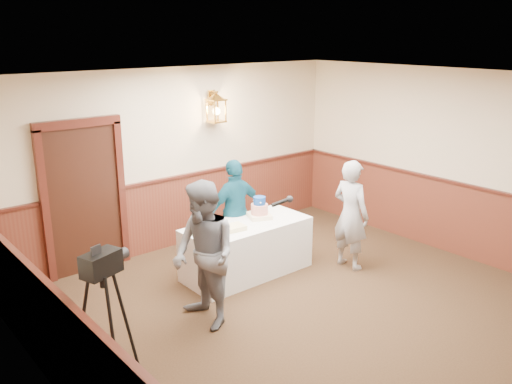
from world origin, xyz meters
TOP-DOWN VIEW (x-y plane):
  - ground at (0.00, 0.00)m, footprint 7.00×7.00m
  - room_shell at (-0.05, 0.45)m, footprint 6.02×7.02m
  - display_table at (0.06, 1.90)m, footprint 1.80×0.80m
  - tiered_cake at (0.35, 1.97)m, footprint 0.39×0.39m
  - sheet_cake_yellow at (-0.24, 1.82)m, footprint 0.32×0.26m
  - sheet_cake_green at (-0.66, 2.02)m, footprint 0.31×0.28m
  - interviewer at (-1.17, 1.14)m, footprint 1.51×0.88m
  - baker at (1.35, 1.13)m, footprint 0.41×0.60m
  - assistant_p at (0.21, 2.34)m, footprint 0.92×0.41m
  - tv_camera_rig at (-2.60, 0.65)m, footprint 0.57×0.53m

SIDE VIEW (x-z plane):
  - ground at x=0.00m, z-range 0.00..0.00m
  - display_table at x=0.06m, z-range 0.00..0.75m
  - tv_camera_rig at x=-2.60m, z-range -0.07..1.37m
  - assistant_p at x=0.21m, z-range 0.00..1.56m
  - sheet_cake_green at x=-0.66m, z-range 0.75..0.81m
  - sheet_cake_yellow at x=-0.24m, z-range 0.75..0.81m
  - baker at x=1.35m, z-range 0.00..1.60m
  - interviewer at x=-1.17m, z-range 0.00..1.72m
  - tiered_cake at x=0.35m, z-range 0.72..1.03m
  - room_shell at x=-0.05m, z-range 0.12..2.93m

